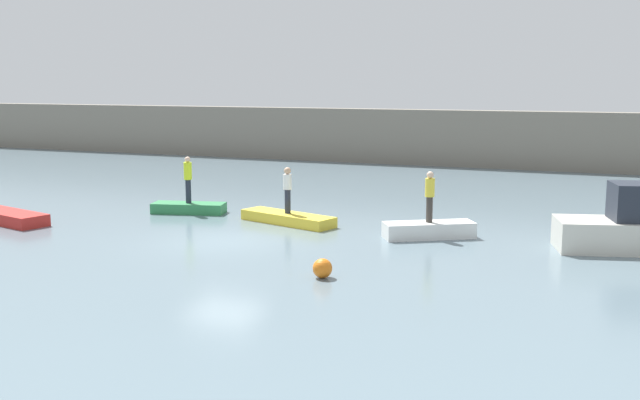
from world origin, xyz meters
The scene contains 10 objects.
ground_plane centered at (0.00, 0.00, 0.00)m, with size 120.00×120.00×0.00m, color slate.
embankment_wall centered at (0.00, 24.86, 1.73)m, with size 80.00×1.20×3.47m, color gray.
rowboat_red centered at (-9.23, -0.10, 0.22)m, with size 3.89×1.17×0.44m, color red.
rowboat_green centered at (-3.98, 4.21, 0.21)m, with size 2.90×0.99×0.41m, color #2D7F47.
rowboat_yellow centered at (0.63, 3.70, 0.19)m, with size 3.90×1.05×0.39m, color gold.
rowboat_white centered at (6.13, 3.17, 0.27)m, with size 3.06×0.95×0.54m, color white.
person_yellow_shirt centered at (6.13, 3.17, 1.51)m, with size 0.32×0.32×1.73m.
person_hiviz_shirt centered at (-3.98, 4.21, 1.46)m, with size 0.32×0.32×1.87m.
person_white_shirt centered at (0.63, 3.70, 1.36)m, with size 0.32×0.32×1.72m.
mooring_buoy centered at (4.74, -3.01, 0.27)m, with size 0.54×0.54×0.54m, color orange.
Camera 1 is at (12.07, -21.15, 5.28)m, focal length 41.92 mm.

